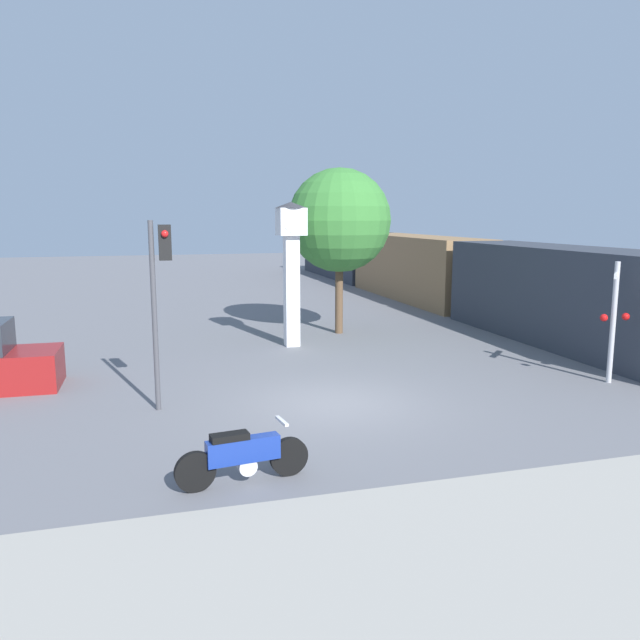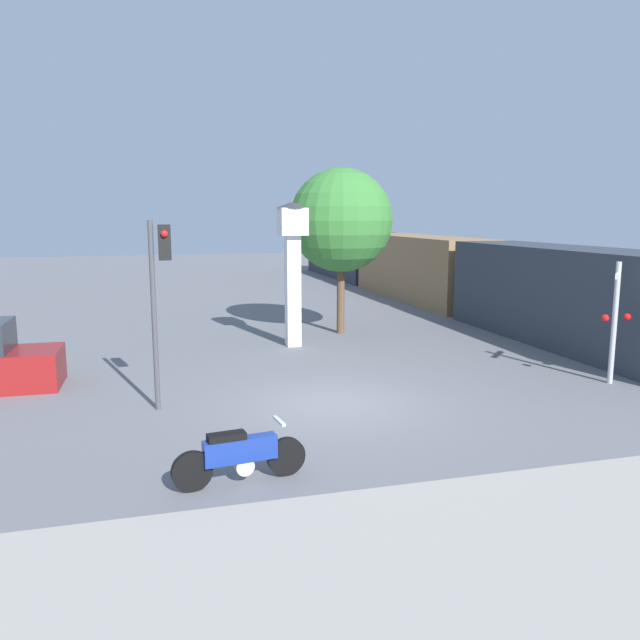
{
  "view_description": "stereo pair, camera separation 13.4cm",
  "coord_description": "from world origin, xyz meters",
  "px_view_note": "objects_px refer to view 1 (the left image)",
  "views": [
    {
      "loc": [
        -4.29,
        -13.86,
        4.5
      ],
      "look_at": [
        0.11,
        1.66,
        1.78
      ],
      "focal_mm": 35.0,
      "sensor_mm": 36.0,
      "label": 1
    },
    {
      "loc": [
        -4.16,
        -13.89,
        4.5
      ],
      "look_at": [
        0.11,
        1.66,
        1.78
      ],
      "focal_mm": 35.0,
      "sensor_mm": 36.0,
      "label": 2
    }
  ],
  "objects_px": {
    "freight_train": "(417,267)",
    "traffic_light": "(159,282)",
    "motorcycle": "(243,455)",
    "clock_tower": "(291,252)",
    "street_tree": "(339,221)",
    "railroad_crossing_signal": "(614,317)"
  },
  "relations": [
    {
      "from": "traffic_light",
      "to": "street_tree",
      "type": "distance_m",
      "value": 10.64
    },
    {
      "from": "traffic_light",
      "to": "street_tree",
      "type": "height_order",
      "value": "street_tree"
    },
    {
      "from": "motorcycle",
      "to": "traffic_light",
      "type": "relative_size",
      "value": 0.53
    },
    {
      "from": "motorcycle",
      "to": "street_tree",
      "type": "xyz_separation_m",
      "value": [
        5.7,
        12.63,
        3.8
      ]
    },
    {
      "from": "street_tree",
      "to": "clock_tower",
      "type": "bearing_deg",
      "value": -141.61
    },
    {
      "from": "motorcycle",
      "to": "railroad_crossing_signal",
      "type": "bearing_deg",
      "value": 11.68
    },
    {
      "from": "clock_tower",
      "to": "freight_train",
      "type": "bearing_deg",
      "value": 47.6
    },
    {
      "from": "clock_tower",
      "to": "traffic_light",
      "type": "distance_m",
      "value": 7.72
    },
    {
      "from": "freight_train",
      "to": "traffic_light",
      "type": "distance_m",
      "value": 21.66
    },
    {
      "from": "motorcycle",
      "to": "traffic_light",
      "type": "distance_m",
      "value": 5.35
    },
    {
      "from": "motorcycle",
      "to": "railroad_crossing_signal",
      "type": "distance_m",
      "value": 11.31
    },
    {
      "from": "traffic_light",
      "to": "railroad_crossing_signal",
      "type": "bearing_deg",
      "value": -4.21
    },
    {
      "from": "freight_train",
      "to": "traffic_light",
      "type": "bearing_deg",
      "value": -130.16
    },
    {
      "from": "clock_tower",
      "to": "street_tree",
      "type": "bearing_deg",
      "value": 38.39
    },
    {
      "from": "clock_tower",
      "to": "street_tree",
      "type": "height_order",
      "value": "street_tree"
    },
    {
      "from": "railroad_crossing_signal",
      "to": "street_tree",
      "type": "distance_m",
      "value": 10.47
    },
    {
      "from": "railroad_crossing_signal",
      "to": "street_tree",
      "type": "bearing_deg",
      "value": 118.81
    },
    {
      "from": "motorcycle",
      "to": "street_tree",
      "type": "bearing_deg",
      "value": 58.06
    },
    {
      "from": "motorcycle",
      "to": "traffic_light",
      "type": "bearing_deg",
      "value": 96.29
    },
    {
      "from": "railroad_crossing_signal",
      "to": "freight_train",
      "type": "bearing_deg",
      "value": 82.77
    },
    {
      "from": "street_tree",
      "to": "railroad_crossing_signal",
      "type": "bearing_deg",
      "value": -61.19
    },
    {
      "from": "freight_train",
      "to": "street_tree",
      "type": "height_order",
      "value": "street_tree"
    }
  ]
}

